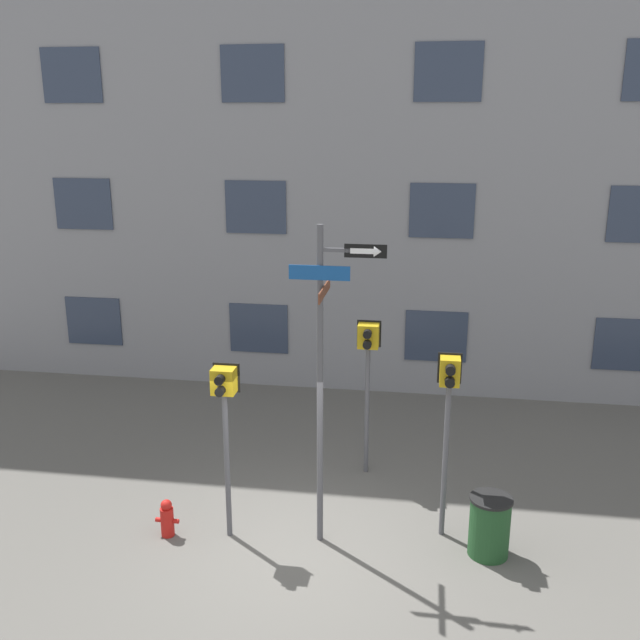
% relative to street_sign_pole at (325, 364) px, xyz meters
% --- Properties ---
extents(ground_plane, '(60.00, 60.00, 0.00)m').
position_rel_street_sign_pole_xyz_m(ground_plane, '(-0.41, -0.41, -2.76)').
color(ground_plane, '#595651').
extents(building_facade, '(24.00, 0.63, 13.77)m').
position_rel_street_sign_pole_xyz_m(building_facade, '(-0.41, 6.34, 4.12)').
color(building_facade, gray).
rests_on(building_facade, ground_plane).
extents(street_sign_pole, '(1.29, 0.97, 4.68)m').
position_rel_street_sign_pole_xyz_m(street_sign_pole, '(0.00, 0.00, 0.00)').
color(street_sign_pole, '#4C4C51').
rests_on(street_sign_pole, ground_plane).
extents(pedestrian_signal_left, '(0.39, 0.40, 2.68)m').
position_rel_street_sign_pole_xyz_m(pedestrian_signal_left, '(-1.42, -0.10, -0.66)').
color(pedestrian_signal_left, '#4C4C51').
rests_on(pedestrian_signal_left, ground_plane).
extents(pedestrian_signal_right, '(0.34, 0.40, 2.82)m').
position_rel_street_sign_pole_xyz_m(pedestrian_signal_right, '(1.71, 0.41, -0.58)').
color(pedestrian_signal_right, '#4C4C51').
rests_on(pedestrian_signal_right, ground_plane).
extents(pedestrian_signal_across, '(0.41, 0.40, 2.74)m').
position_rel_street_sign_pole_xyz_m(pedestrian_signal_across, '(0.41, 2.20, -0.59)').
color(pedestrian_signal_across, '#4C4C51').
rests_on(pedestrian_signal_across, ground_plane).
extents(fire_hydrant, '(0.36, 0.20, 0.59)m').
position_rel_street_sign_pole_xyz_m(fire_hydrant, '(-2.33, -0.24, -2.48)').
color(fire_hydrant, red).
rests_on(fire_hydrant, ground_plane).
extents(trash_bin, '(0.61, 0.61, 0.90)m').
position_rel_street_sign_pole_xyz_m(trash_bin, '(2.36, -0.00, -2.31)').
color(trash_bin, '#1E4723').
rests_on(trash_bin, ground_plane).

